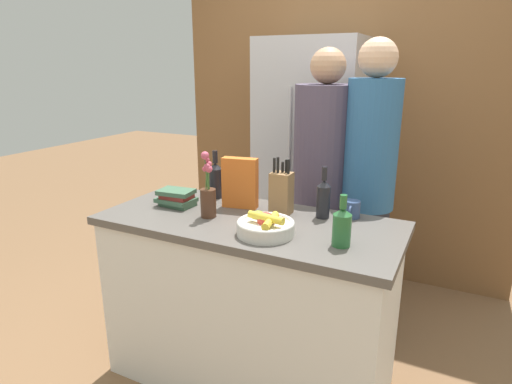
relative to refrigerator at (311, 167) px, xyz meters
name	(u,v)px	position (x,y,z in m)	size (l,w,h in m)	color
ground_plane	(249,375)	(0.11, -1.25, -0.93)	(14.00, 14.00, 0.00)	brown
kitchen_island	(249,302)	(0.11, -1.25, -0.46)	(1.50, 0.67, 0.93)	silver
back_wall_wood	(341,113)	(0.11, 0.36, 0.37)	(2.70, 0.12, 2.60)	brown
refrigerator	(311,167)	(0.00, 0.00, 0.00)	(0.73, 0.63, 1.85)	#B7B7BC
fruit_bowl	(266,225)	(0.27, -1.39, 0.04)	(0.26, 0.26, 0.11)	silver
knife_block	(281,192)	(0.22, -1.09, 0.11)	(0.11, 0.09, 0.30)	olive
flower_vase	(208,195)	(-0.09, -1.30, 0.11)	(0.08, 0.08, 0.34)	#4C2D1E
cereal_box	(240,183)	(-0.02, -1.10, 0.14)	(0.20, 0.09, 0.27)	orange
coffee_mug	(352,209)	(0.56, -0.99, 0.05)	(0.08, 0.12, 0.09)	#334770
book_stack	(177,198)	(-0.34, -1.23, 0.05)	(0.20, 0.15, 0.09)	#3D6047
bottle_oil	(323,198)	(0.43, -1.05, 0.10)	(0.07, 0.07, 0.26)	black
bottle_vinegar	(342,226)	(0.61, -1.36, 0.09)	(0.08, 0.08, 0.22)	#286633
bottle_wine	(216,179)	(-0.23, -1.00, 0.11)	(0.08, 0.08, 0.28)	black
person_at_sink	(323,180)	(0.28, -0.57, 0.06)	(0.37, 0.37, 1.76)	#383842
person_in_blue	(369,179)	(0.56, -0.62, 0.11)	(0.30, 0.30, 1.81)	#383842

